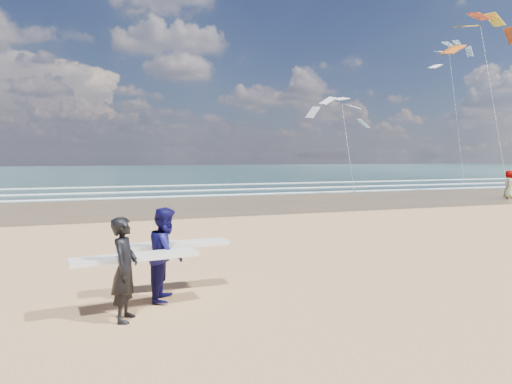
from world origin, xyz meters
name	(u,v)px	position (x,y,z in m)	size (l,w,h in m)	color
wet_sand_strip	(414,196)	(20.00, 18.00, 0.01)	(220.00, 12.00, 0.01)	#453925
ocean	(219,171)	(20.00, 72.00, 0.01)	(220.00, 100.00, 0.02)	#1B3A3C
foam_breakers	(341,186)	(20.00, 28.10, 0.05)	(220.00, 11.70, 0.05)	white
surfer_near	(126,267)	(0.04, 0.07, 0.90)	(2.25, 1.11, 1.76)	black
surfer_far	(167,253)	(0.84, 0.97, 0.90)	(2.21, 1.15, 1.80)	#0F0D49
beachgoer_0	(509,185)	(24.65, 14.62, 0.92)	(0.90, 0.58, 1.84)	brown
kite_0	(490,81)	(24.41, 16.28, 7.71)	(6.38, 4.80, 13.64)	slate
kite_1	(346,131)	(18.65, 25.04, 4.79)	(5.69, 4.73, 8.66)	slate
kite_5	(455,101)	(34.62, 30.61, 8.46)	(5.68, 4.72, 15.67)	slate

